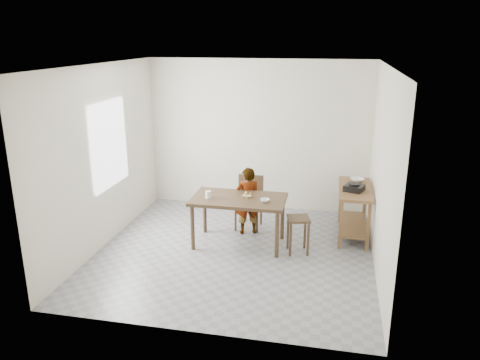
% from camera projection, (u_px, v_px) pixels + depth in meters
% --- Properties ---
extents(floor, '(4.00, 4.00, 0.04)m').
position_uv_depth(floor, '(235.00, 253.00, 6.94)').
color(floor, gray).
rests_on(floor, ground).
extents(ceiling, '(4.00, 4.00, 0.04)m').
position_uv_depth(ceiling, '(234.00, 64.00, 6.13)').
color(ceiling, white).
rests_on(ceiling, wall_back).
extents(wall_back, '(4.00, 0.04, 2.70)m').
position_uv_depth(wall_back, '(258.00, 135.00, 8.43)').
color(wall_back, beige).
rests_on(wall_back, ground).
extents(wall_front, '(4.00, 0.04, 2.70)m').
position_uv_depth(wall_front, '(191.00, 217.00, 4.65)').
color(wall_front, beige).
rests_on(wall_front, ground).
extents(wall_left, '(0.04, 4.00, 2.70)m').
position_uv_depth(wall_left, '(101.00, 157.00, 6.93)').
color(wall_left, beige).
rests_on(wall_left, ground).
extents(wall_right, '(0.04, 4.00, 2.70)m').
position_uv_depth(wall_right, '(384.00, 173.00, 6.15)').
color(wall_right, beige).
rests_on(wall_right, ground).
extents(window_pane, '(0.02, 1.10, 1.30)m').
position_uv_depth(window_pane, '(110.00, 144.00, 7.06)').
color(window_pane, silver).
rests_on(window_pane, wall_left).
extents(dining_table, '(1.40, 0.80, 0.75)m').
position_uv_depth(dining_table, '(239.00, 221.00, 7.11)').
color(dining_table, '#402F1C').
rests_on(dining_table, floor).
extents(prep_counter, '(0.50, 1.20, 0.80)m').
position_uv_depth(prep_counter, '(354.00, 212.00, 7.42)').
color(prep_counter, brown).
rests_on(prep_counter, floor).
extents(child, '(0.47, 0.39, 1.10)m').
position_uv_depth(child, '(248.00, 201.00, 7.46)').
color(child, white).
rests_on(child, floor).
extents(dining_chair, '(0.43, 0.43, 0.87)m').
position_uv_depth(dining_chair, '(249.00, 203.00, 7.70)').
color(dining_chair, '#402F1C').
rests_on(dining_chair, floor).
extents(stool, '(0.38, 0.38, 0.55)m').
position_uv_depth(stool, '(298.00, 235.00, 6.86)').
color(stool, '#402F1C').
rests_on(stool, floor).
extents(glass_tumbler, '(0.11, 0.11, 0.11)m').
position_uv_depth(glass_tumbler, '(208.00, 195.00, 6.97)').
color(glass_tumbler, white).
rests_on(glass_tumbler, dining_table).
extents(small_bowl, '(0.16, 0.16, 0.04)m').
position_uv_depth(small_bowl, '(265.00, 200.00, 6.83)').
color(small_bowl, white).
rests_on(small_bowl, dining_table).
extents(banana, '(0.17, 0.13, 0.06)m').
position_uv_depth(banana, '(247.00, 196.00, 7.01)').
color(banana, yellow).
rests_on(banana, dining_table).
extents(serving_bowl, '(0.28, 0.28, 0.05)m').
position_uv_depth(serving_bowl, '(357.00, 180.00, 7.61)').
color(serving_bowl, white).
rests_on(serving_bowl, prep_counter).
extents(gas_burner, '(0.35, 0.35, 0.09)m').
position_uv_depth(gas_burner, '(354.00, 188.00, 7.15)').
color(gas_burner, black).
rests_on(gas_burner, prep_counter).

